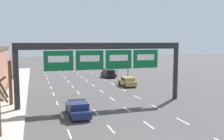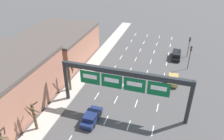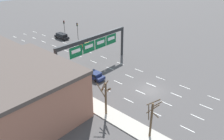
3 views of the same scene
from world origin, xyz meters
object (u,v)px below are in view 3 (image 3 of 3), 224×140
Objects in this scene: traffic_light_mid_block at (77,28)px; suv_black at (62,36)px; traffic_light_near_gantry at (64,25)px; tree_bare_second at (106,96)px; car_gold at (86,45)px; tree_bare_third at (152,117)px; tree_bare_furthest at (82,87)px; tree_bare_closest at (47,66)px; car_navy at (94,75)px; sign_gantry at (94,43)px.

suv_black is at bearing 120.07° from traffic_light_mid_block.
suv_black is 3.62m from traffic_light_near_gantry.
tree_bare_second reaches higher than traffic_light_mid_block.
car_gold is 0.87× the size of traffic_light_near_gantry.
traffic_light_near_gantry is at bearing 61.21° from tree_bare_second.
traffic_light_mid_block is (0.18, -5.74, 0.21)m from traffic_light_near_gantry.
suv_black is 0.89× the size of tree_bare_third.
traffic_light_mid_block is at bearing 51.00° from tree_bare_furthest.
traffic_light_near_gantry is 0.80× the size of tree_bare_closest.
traffic_light_mid_block is 30.15m from tree_bare_furthest.
suv_black is 5.57m from traffic_light_mid_block.
car_gold is 10.42m from suv_black.
suv_black reaches higher than car_gold.
traffic_light_mid_block is at bearing 67.97° from car_gold.
car_gold is 7.16m from traffic_light_mid_block.
tree_bare_second reaches higher than car_navy.
traffic_light_near_gantry is (2.30, 11.88, 2.50)m from car_gold.
sign_gantry is at bearing -108.07° from suv_black.
sign_gantry is 3.84× the size of traffic_light_mid_block.
tree_bare_second is at bearing -118.79° from traffic_light_near_gantry.
sign_gantry is at bearing -119.54° from traffic_light_mid_block.
sign_gantry reaches higher than traffic_light_mid_block.
tree_bare_furthest reaches higher than car_navy.
traffic_light_near_gantry is 5.74m from traffic_light_mid_block.
tree_bare_closest is at bearing 166.23° from sign_gantry.
car_gold is 12.36m from traffic_light_near_gantry.
tree_bare_furthest is (0.12, 5.25, -0.58)m from tree_bare_second.
sign_gantry is 4.70× the size of car_gold.
car_gold is at bearing -100.97° from traffic_light_near_gantry.
tree_bare_third is 12.56m from tree_bare_furthest.
car_gold is at bearing 53.00° from car_navy.
traffic_light_mid_block reaches higher than car_gold.
tree_bare_second is (-18.91, -34.40, -0.12)m from traffic_light_near_gantry.
sign_gantry is 21.86m from suv_black.
traffic_light_near_gantry reaches higher than suv_black.
tree_bare_second is at bearing -116.77° from suv_black.
tree_bare_third is (-18.58, -35.96, -0.35)m from traffic_light_mid_block.
sign_gantry is 18.57m from traffic_light_mid_block.
car_navy is 0.90× the size of suv_black.
car_navy is at bearing -113.07° from suv_black.
tree_bare_closest reaches higher than tree_bare_second.
tree_bare_furthest is at bearing -120.78° from suv_black.
tree_bare_third is (0.51, -7.29, -0.03)m from tree_bare_second.
tree_bare_second is (-6.43, -9.02, 2.38)m from car_navy.
sign_gantry is 3.30× the size of tree_bare_closest.
tree_bare_closest reaches higher than traffic_light_near_gantry.
traffic_light_mid_block is at bearing 56.34° from tree_bare_second.
traffic_light_mid_block is (2.49, 6.14, 2.70)m from car_gold.
car_gold is 0.74× the size of tree_bare_third.
traffic_light_near_gantry is 0.94× the size of traffic_light_mid_block.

